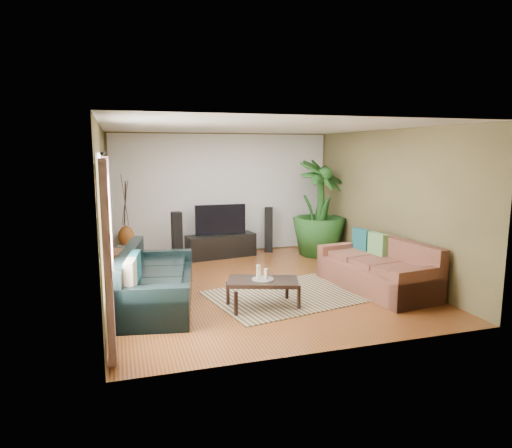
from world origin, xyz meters
name	(u,v)px	position (x,y,z in m)	size (l,w,h in m)	color
floor	(259,285)	(0.00, 0.00, 0.00)	(5.50, 5.50, 0.00)	brown
ceiling	(260,127)	(0.00, 0.00, 2.70)	(5.50, 5.50, 0.00)	white
wall_back	(223,193)	(0.00, 2.75, 1.35)	(5.00, 5.00, 0.00)	brown
wall_front	(333,238)	(0.00, -2.75, 1.35)	(5.00, 5.00, 0.00)	brown
wall_left	(104,215)	(-2.50, 0.00, 1.35)	(5.50, 5.50, 0.00)	brown
wall_right	(388,203)	(2.50, 0.00, 1.35)	(5.50, 5.50, 0.00)	brown
backwall_panel	(223,194)	(0.00, 2.74, 1.35)	(4.90, 4.90, 0.00)	white
window_pane	(103,228)	(-2.48, -1.60, 1.40)	(1.80, 1.80, 0.00)	white
curtain_near	(108,263)	(-2.43, -2.35, 1.15)	(0.08, 0.35, 2.20)	gray
curtain_far	(109,237)	(-2.43, -0.85, 1.15)	(0.08, 0.35, 2.20)	gray
curtain_rod	(104,153)	(-2.43, -1.60, 2.30)	(0.03, 0.03, 1.90)	black
sofa_left	(157,277)	(-1.78, -0.48, 0.42)	(2.35, 1.01, 0.85)	black
sofa_right	(376,265)	(1.81, -0.79, 0.42)	(2.15, 0.97, 0.85)	brown
area_rug	(289,295)	(0.28, -0.69, 0.01)	(2.44, 1.73, 0.01)	tan
coffee_table	(263,293)	(-0.28, -1.08, 0.21)	(1.04, 0.57, 0.43)	black
candle_tray	(263,279)	(-0.28, -1.08, 0.43)	(0.32, 0.32, 0.01)	gray
candle_tall	(258,272)	(-0.34, -1.05, 0.54)	(0.07, 0.07, 0.21)	white
candle_mid	(266,274)	(-0.24, -1.12, 0.52)	(0.07, 0.07, 0.16)	silver
candle_short	(266,273)	(-0.21, -1.02, 0.51)	(0.07, 0.07, 0.13)	#F1EBCB
tv_stand	(221,246)	(-0.18, 2.25, 0.25)	(1.51, 0.45, 0.50)	black
television	(220,219)	(-0.18, 2.27, 0.83)	(1.11, 0.06, 0.66)	black
speaker_left	(177,237)	(-1.14, 2.12, 0.53)	(0.19, 0.21, 1.05)	black
speaker_right	(269,230)	(0.99, 2.45, 0.52)	(0.19, 0.21, 1.03)	black
potted_plant	(320,208)	(1.96, 1.81, 1.05)	(1.18, 1.18, 2.11)	#1C4B19
plant_pot	(319,248)	(1.96, 1.81, 0.15)	(0.39, 0.39, 0.30)	black
pedestal	(127,252)	(-2.15, 2.50, 0.18)	(0.36, 0.36, 0.36)	gray
vase	(126,237)	(-2.15, 2.50, 0.52)	(0.33, 0.33, 0.46)	#954B1B
side_table	(126,266)	(-2.21, 0.90, 0.28)	(0.53, 0.53, 0.56)	brown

